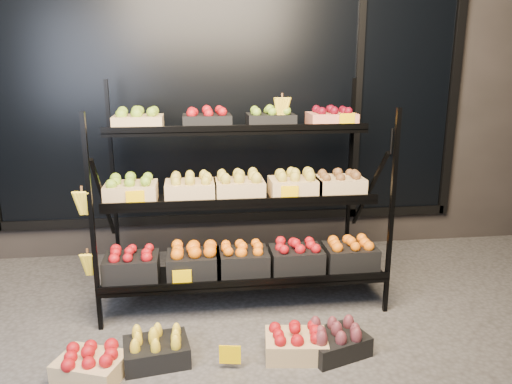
{
  "coord_description": "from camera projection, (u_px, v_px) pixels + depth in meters",
  "views": [
    {
      "loc": [
        -0.35,
        -3.03,
        1.8
      ],
      "look_at": [
        0.11,
        0.55,
        0.85
      ],
      "focal_mm": 35.0,
      "sensor_mm": 36.0,
      "label": 1
    }
  ],
  "objects": [
    {
      "name": "ground",
      "position": [
        251.0,
        333.0,
        3.41
      ],
      "size": [
        24.0,
        24.0,
        0.0
      ],
      "primitive_type": "plane",
      "color": "#514F4C",
      "rests_on": "ground"
    },
    {
      "name": "building",
      "position": [
        223.0,
        66.0,
        5.45
      ],
      "size": [
        6.0,
        2.08,
        3.5
      ],
      "color": "#2D2826",
      "rests_on": "ground"
    },
    {
      "name": "display_rack",
      "position": [
        240.0,
        199.0,
        3.78
      ],
      "size": [
        2.18,
        1.02,
        1.66
      ],
      "color": "black",
      "rests_on": "ground"
    },
    {
      "name": "tag_floor_a",
      "position": [
        230.0,
        361.0,
        2.99
      ],
      "size": [
        0.13,
        0.01,
        0.12
      ],
      "primitive_type": "cube",
      "color": "#F9C200",
      "rests_on": "ground"
    },
    {
      "name": "floor_crate_left",
      "position": [
        91.0,
        364.0,
        2.91
      ],
      "size": [
        0.45,
        0.4,
        0.19
      ],
      "rotation": [
        0.0,
        0.0,
        -0.38
      ],
      "color": "#D9B77D",
      "rests_on": "ground"
    },
    {
      "name": "floor_crate_midleft",
      "position": [
        156.0,
        348.0,
        3.06
      ],
      "size": [
        0.43,
        0.34,
        0.2
      ],
      "rotation": [
        0.0,
        0.0,
        0.15
      ],
      "color": "black",
      "rests_on": "ground"
    },
    {
      "name": "floor_crate_midright",
      "position": [
        296.0,
        342.0,
        3.13
      ],
      "size": [
        0.42,
        0.33,
        0.2
      ],
      "rotation": [
        0.0,
        0.0,
        -0.13
      ],
      "color": "#D9B77D",
      "rests_on": "ground"
    },
    {
      "name": "floor_crate_right",
      "position": [
        336.0,
        340.0,
        3.15
      ],
      "size": [
        0.45,
        0.39,
        0.19
      ],
      "rotation": [
        0.0,
        0.0,
        0.33
      ],
      "color": "black",
      "rests_on": "ground"
    }
  ]
}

